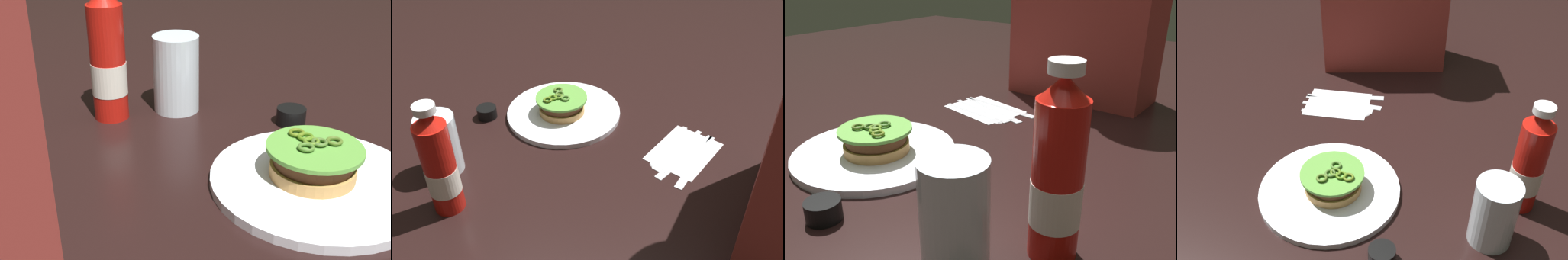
% 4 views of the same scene
% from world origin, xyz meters
% --- Properties ---
extents(ground_plane, '(3.00, 3.00, 0.00)m').
position_xyz_m(ground_plane, '(0.00, 0.00, 0.00)').
color(ground_plane, black).
extents(dinner_plate, '(0.30, 0.30, 0.01)m').
position_xyz_m(dinner_plate, '(-0.12, -0.07, 0.01)').
color(dinner_plate, white).
rests_on(dinner_plate, ground_plane).
extents(burger_sandwich, '(0.13, 0.13, 0.05)m').
position_xyz_m(burger_sandwich, '(-0.11, -0.07, 0.04)').
color(burger_sandwich, tan).
rests_on(burger_sandwich, dinner_plate).
extents(ketchup_bottle, '(0.06, 0.06, 0.24)m').
position_xyz_m(ketchup_bottle, '(0.27, -0.10, 0.11)').
color(ketchup_bottle, red).
rests_on(ketchup_bottle, ground_plane).
extents(water_glass, '(0.08, 0.08, 0.14)m').
position_xyz_m(water_glass, '(0.19, -0.19, 0.07)').
color(water_glass, silver).
rests_on(water_glass, ground_plane).
extents(condiment_cup, '(0.05, 0.05, 0.03)m').
position_xyz_m(condiment_cup, '(-0.01, -0.24, 0.01)').
color(condiment_cup, black).
rests_on(condiment_cup, ground_plane).
extents(napkin, '(0.19, 0.15, 0.00)m').
position_xyz_m(napkin, '(-0.12, 0.26, 0.00)').
color(napkin, white).
rests_on(napkin, ground_plane).
extents(spoon_utensil, '(0.18, 0.04, 0.00)m').
position_xyz_m(spoon_utensil, '(-0.09, 0.22, 0.00)').
color(spoon_utensil, silver).
rests_on(spoon_utensil, napkin).
extents(fork_utensil, '(0.19, 0.06, 0.00)m').
position_xyz_m(fork_utensil, '(-0.10, 0.25, 0.00)').
color(fork_utensil, silver).
rests_on(fork_utensil, napkin).
extents(steak_knife, '(0.21, 0.07, 0.00)m').
position_xyz_m(steak_knife, '(-0.09, 0.27, 0.00)').
color(steak_knife, silver).
rests_on(steak_knife, napkin).
extents(butter_knife, '(0.21, 0.03, 0.00)m').
position_xyz_m(butter_knife, '(-0.08, 0.30, 0.00)').
color(butter_knife, silver).
rests_on(butter_knife, napkin).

